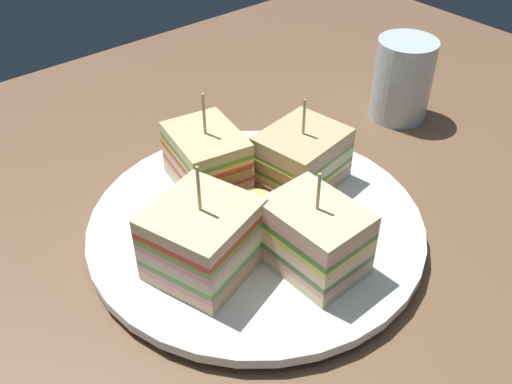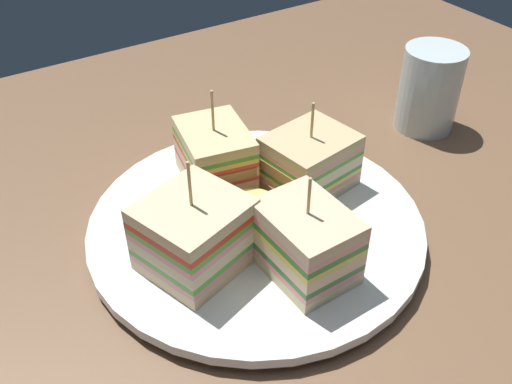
{
  "view_description": "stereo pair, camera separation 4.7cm",
  "coord_description": "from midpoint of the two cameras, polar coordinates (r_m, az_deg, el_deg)",
  "views": [
    {
      "loc": [
        23.84,
        28.51,
        33.82
      ],
      "look_at": [
        0.0,
        0.0,
        4.61
      ],
      "focal_mm": 40.89,
      "sensor_mm": 36.0,
      "label": 1
    },
    {
      "loc": [
        20.03,
        31.3,
        33.82
      ],
      "look_at": [
        0.0,
        0.0,
        4.61
      ],
      "focal_mm": 40.89,
      "sensor_mm": 36.0,
      "label": 2
    }
  ],
  "objects": [
    {
      "name": "ground_plane",
      "position": [
        0.51,
        2.67,
        -5.0
      ],
      "size": [
        111.27,
        83.28,
        1.8
      ],
      "primitive_type": "cube",
      "color": "brown"
    },
    {
      "name": "plate",
      "position": [
        0.5,
        2.73,
        -3.41
      ],
      "size": [
        28.23,
        28.23,
        1.61
      ],
      "color": "white",
      "rests_on": "ground_plane"
    },
    {
      "name": "sandwich_wedge_0",
      "position": [
        0.52,
        7.82,
        2.84
      ],
      "size": [
        8.21,
        7.14,
        8.45
      ],
      "rotation": [
        0.0,
        0.0,
        6.44
      ],
      "color": "beige",
      "rests_on": "plate"
    },
    {
      "name": "sandwich_wedge_1",
      "position": [
        0.52,
        -1.63,
        3.4
      ],
      "size": [
        6.89,
        8.28,
        9.13
      ],
      "rotation": [
        0.0,
        0.0,
        7.66
      ],
      "color": "beige",
      "rests_on": "plate"
    },
    {
      "name": "sandwich_wedge_2",
      "position": [
        0.44,
        -2.95,
        -4.3
      ],
      "size": [
        9.08,
        8.71,
        9.52
      ],
      "rotation": [
        0.0,
        0.0,
        9.74
      ],
      "color": "beige",
      "rests_on": "plate"
    },
    {
      "name": "sandwich_wedge_3",
      "position": [
        0.44,
        8.21,
        -4.89
      ],
      "size": [
        5.67,
        7.5,
        8.69
      ],
      "rotation": [
        0.0,
        0.0,
        11.02
      ],
      "color": "beige",
      "rests_on": "plate"
    },
    {
      "name": "chip_pile",
      "position": [
        0.48,
        3.52,
        -2.0
      ],
      "size": [
        8.05,
        7.38,
        2.5
      ],
      "color": "#E4D57C",
      "rests_on": "plate"
    },
    {
      "name": "drinking_glass",
      "position": [
        0.66,
        18.51,
        8.97
      ],
      "size": [
        6.35,
        6.35,
        8.92
      ],
      "color": "silver",
      "rests_on": "ground_plane"
    }
  ]
}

